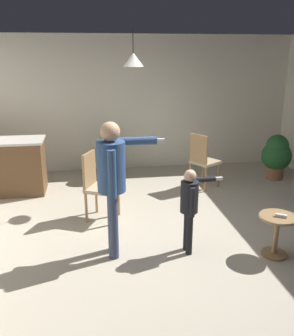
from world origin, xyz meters
The scene contains 12 objects.
ground centered at (0.00, 0.00, 0.00)m, with size 7.68×7.68×0.00m, color #B2A893.
wall_back centered at (0.00, 3.20, 1.35)m, with size 6.40×0.10×2.70m, color silver.
kitchen_counter centered at (-2.45, 2.01, 0.48)m, with size 1.26×0.66×0.95m.
side_table_by_couch centered at (1.12, -0.64, 0.33)m, with size 0.44×0.44×0.52m.
person_adult centered at (-0.79, -0.31, 1.01)m, with size 0.81×0.47×1.63m.
person_child centered at (0.11, -0.40, 0.66)m, with size 0.56×0.32×1.07m.
dining_chair_by_counter centered at (-0.96, 0.75, 0.55)m, with size 0.56×0.56×1.00m.
dining_chair_near_wall centered at (0.93, 1.74, 0.55)m, with size 0.58×0.58×1.00m.
potted_plant_corner centered at (2.49, 2.02, 0.48)m, with size 0.57×0.57×0.87m.
potted_plant_by_wall centered at (-0.70, 2.51, 0.48)m, with size 0.57×0.57×0.87m.
spare_remote_on_table centered at (1.13, -0.67, 0.54)m, with size 0.04×0.13×0.04m, color white.
ceiling_light_pendant centered at (-0.34, 1.42, 2.25)m, with size 0.32×0.32×0.55m.
Camera 1 is at (-1.02, -4.29, 2.36)m, focal length 39.19 mm.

